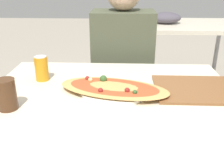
{
  "coord_description": "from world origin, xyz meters",
  "views": [
    {
      "loc": [
        0.05,
        -1.03,
        1.26
      ],
      "look_at": [
        0.01,
        0.02,
        0.81
      ],
      "focal_mm": 42.0,
      "sensor_mm": 36.0,
      "label": 1
    }
  ],
  "objects_px": {
    "pizza_main": "(114,89)",
    "drink_glass": "(7,94)",
    "dining_table": "(110,113)",
    "person_seated": "(123,55)",
    "soda_can": "(42,68)",
    "chair_far_seated": "(122,77)"
  },
  "relations": [
    {
      "from": "drink_glass",
      "to": "pizza_main",
      "type": "bearing_deg",
      "value": 22.56
    },
    {
      "from": "chair_far_seated",
      "to": "pizza_main",
      "type": "relative_size",
      "value": 1.73
    },
    {
      "from": "chair_far_seated",
      "to": "drink_glass",
      "type": "distance_m",
      "value": 1.07
    },
    {
      "from": "dining_table",
      "to": "drink_glass",
      "type": "bearing_deg",
      "value": -164.22
    },
    {
      "from": "chair_far_seated",
      "to": "pizza_main",
      "type": "xyz_separation_m",
      "value": [
        -0.04,
        -0.76,
        0.24
      ]
    },
    {
      "from": "dining_table",
      "to": "pizza_main",
      "type": "height_order",
      "value": "pizza_main"
    },
    {
      "from": "pizza_main",
      "to": "drink_glass",
      "type": "height_order",
      "value": "drink_glass"
    },
    {
      "from": "dining_table",
      "to": "soda_can",
      "type": "relative_size",
      "value": 9.11
    },
    {
      "from": "person_seated",
      "to": "drink_glass",
      "type": "relative_size",
      "value": 9.91
    },
    {
      "from": "person_seated",
      "to": "pizza_main",
      "type": "height_order",
      "value": "person_seated"
    },
    {
      "from": "pizza_main",
      "to": "soda_can",
      "type": "xyz_separation_m",
      "value": [
        -0.37,
        0.14,
        0.04
      ]
    },
    {
      "from": "pizza_main",
      "to": "chair_far_seated",
      "type": "bearing_deg",
      "value": 87.18
    },
    {
      "from": "person_seated",
      "to": "soda_can",
      "type": "height_order",
      "value": "person_seated"
    },
    {
      "from": "person_seated",
      "to": "pizza_main",
      "type": "distance_m",
      "value": 0.64
    },
    {
      "from": "soda_can",
      "to": "drink_glass",
      "type": "xyz_separation_m",
      "value": [
        -0.05,
        -0.31,
        0.0
      ]
    },
    {
      "from": "dining_table",
      "to": "soda_can",
      "type": "bearing_deg",
      "value": 150.97
    },
    {
      "from": "dining_table",
      "to": "soda_can",
      "type": "xyz_separation_m",
      "value": [
        -0.36,
        0.2,
        0.13
      ]
    },
    {
      "from": "chair_far_seated",
      "to": "person_seated",
      "type": "height_order",
      "value": "person_seated"
    },
    {
      "from": "pizza_main",
      "to": "person_seated",
      "type": "bearing_deg",
      "value": 86.67
    },
    {
      "from": "person_seated",
      "to": "dining_table",
      "type": "bearing_deg",
      "value": 86.03
    },
    {
      "from": "drink_glass",
      "to": "dining_table",
      "type": "bearing_deg",
      "value": 15.78
    },
    {
      "from": "drink_glass",
      "to": "chair_far_seated",
      "type": "bearing_deg",
      "value": 64.06
    }
  ]
}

